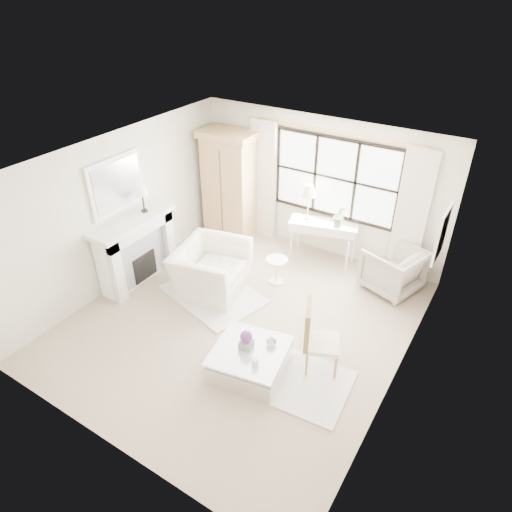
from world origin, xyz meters
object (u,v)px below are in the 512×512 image
object	(u,v)px
console_table	(322,240)
club_armchair	(211,269)
armoire	(229,184)
coffee_table	(250,360)

from	to	relation	value
console_table	club_armchair	xyz separation A→B (m)	(-1.24, -1.96, 0.01)
armoire	console_table	xyz separation A→B (m)	(2.11, 0.10, -0.74)
console_table	club_armchair	world-z (taller)	club_armchair
armoire	coffee_table	size ratio (longest dim) A/B	1.93
armoire	club_armchair	distance (m)	2.17
coffee_table	armoire	bearing A→B (deg)	118.30
club_armchair	coffee_table	bearing A→B (deg)	-139.34
console_table	coffee_table	size ratio (longest dim) A/B	1.18
club_armchair	armoire	bearing A→B (deg)	14.03
console_table	club_armchair	bearing A→B (deg)	-137.97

